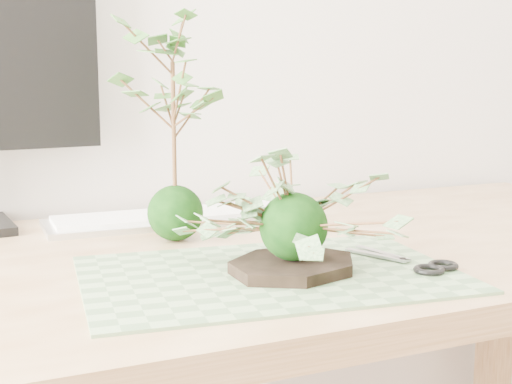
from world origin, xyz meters
TOP-DOWN VIEW (x-y plane):
  - desk at (0.04, 1.23)m, footprint 1.60×0.70m
  - cutting_mat at (-0.00, 1.09)m, footprint 0.50×0.37m
  - stone_dish at (0.03, 1.08)m, footprint 0.22×0.22m
  - ivy_kokedama at (0.03, 1.08)m, footprint 0.28×0.28m
  - maple_kokedama at (-0.05, 1.32)m, footprint 0.22×0.22m
  - keyboard at (-0.01, 1.46)m, footprint 0.45×0.14m
  - scissors at (0.18, 1.03)m, footprint 0.08×0.17m

SIDE VIEW (x-z plane):
  - desk at x=0.04m, z-range 0.28..1.02m
  - cutting_mat at x=0.00m, z-range 0.74..0.74m
  - scissors at x=0.18m, z-range 0.74..0.75m
  - keyboard at x=-0.01m, z-range 0.74..0.76m
  - stone_dish at x=0.03m, z-range 0.74..0.76m
  - ivy_kokedama at x=0.03m, z-range 0.76..0.93m
  - maple_kokedama at x=-0.05m, z-range 0.81..1.17m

